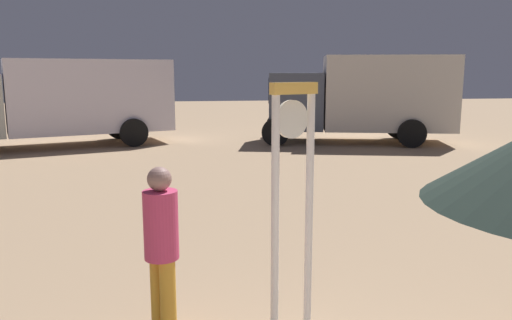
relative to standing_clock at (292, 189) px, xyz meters
The scene contains 4 objects.
standing_clock is the anchor object (origin of this frame).
person_near_clock 1.25m from the standing_clock, behind, with size 0.30×0.30×1.59m.
box_truck_near 13.60m from the standing_clock, 109.12° to the left, with size 7.30×4.35×2.77m.
box_truck_far 13.30m from the standing_clock, 66.59° to the left, with size 6.64×3.75×2.91m.
Camera 1 is at (-1.08, -1.60, 2.39)m, focal length 35.56 mm.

